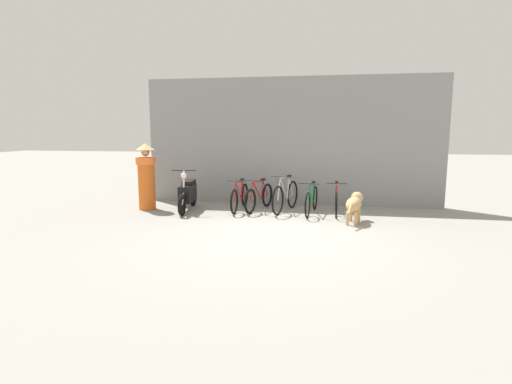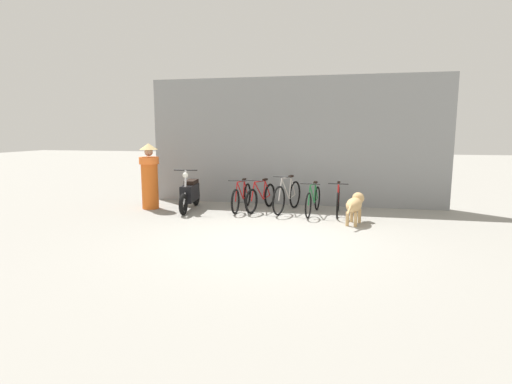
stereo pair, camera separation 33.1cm
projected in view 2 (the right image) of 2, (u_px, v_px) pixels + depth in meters
ground_plane at (270, 238)px, 7.44m from camera, size 60.00×60.00×0.00m
shop_wall_back at (294, 142)px, 10.69m from camera, size 7.93×0.20×3.40m
bicycle_0 at (242, 197)px, 10.08m from camera, size 0.46×1.70×0.80m
bicycle_1 at (261, 197)px, 10.05m from camera, size 0.56×1.62×0.81m
bicycle_2 at (287, 197)px, 9.87m from camera, size 0.57×1.69×0.91m
bicycle_3 at (313, 200)px, 9.58m from camera, size 0.46×1.67×0.79m
bicycle_4 at (338, 201)px, 9.52m from camera, size 0.46×1.58×0.80m
motorcycle at (190, 194)px, 10.03m from camera, size 0.58×1.78×1.06m
stray_dog at (355, 204)px, 8.56m from camera, size 0.49×1.16×0.64m
person_in_robes at (150, 175)px, 10.19m from camera, size 0.63×0.63×1.67m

